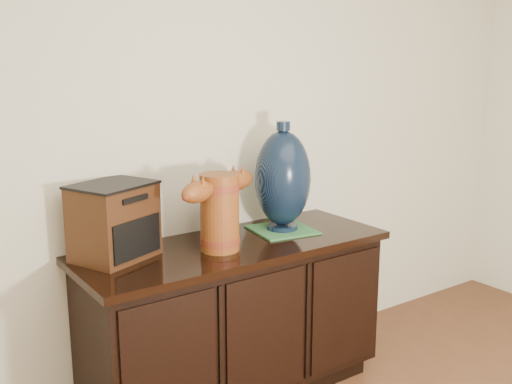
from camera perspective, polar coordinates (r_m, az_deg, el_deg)
sideboard at (r=2.88m, az=-2.02°, el=-11.91°), size 1.46×0.56×0.75m
terracotta_vessel at (r=2.61m, az=-3.50°, el=-1.50°), size 0.48×0.26×0.34m
tv_radio at (r=2.58m, az=-13.37°, el=-2.73°), size 0.40×0.37×0.32m
green_mat at (r=2.95m, az=2.51°, el=-3.60°), size 0.32×0.32×0.01m
lamp_base at (r=2.89m, az=2.56°, el=1.26°), size 0.31×0.31×0.53m
spray_can at (r=2.87m, az=-4.52°, el=-2.35°), size 0.06×0.06×0.18m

